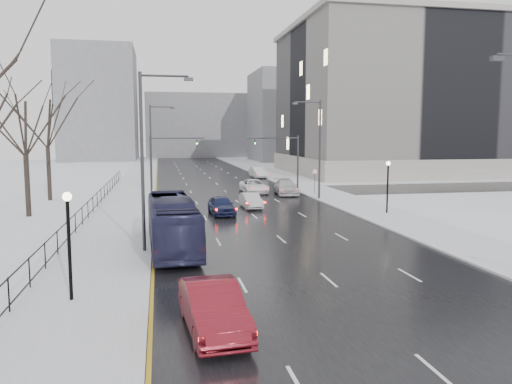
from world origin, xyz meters
TOP-DOWN VIEW (x-y plane):
  - road at (0.00, 60.00)m, footprint 16.00×150.00m
  - cross_road at (0.00, 48.00)m, footprint 130.00×10.00m
  - sidewalk_left at (-10.50, 60.00)m, footprint 5.00×150.00m
  - sidewalk_right at (10.50, 60.00)m, footprint 5.00×150.00m
  - park_strip at (-20.00, 60.00)m, footprint 14.00×150.00m
  - tree_park_d at (-17.80, 34.00)m, footprint 8.75×8.75m
  - tree_park_e at (-18.20, 44.00)m, footprint 9.45×9.45m
  - iron_fence at (-13.00, 30.00)m, footprint 0.06×70.00m
  - streetlight_r_mid at (8.17, 40.00)m, footprint 2.95×0.25m
  - streetlight_l_near at (-8.17, 20.00)m, footprint 2.95×0.25m
  - streetlight_l_far at (-8.17, 52.00)m, footprint 2.95×0.25m
  - lamppost_l at (-11.00, 12.00)m, footprint 0.36×0.36m
  - lamppost_r_mid at (11.00, 30.00)m, footprint 0.36×0.36m
  - mast_signal_right at (7.33, 48.00)m, footprint 6.10×0.33m
  - mast_signal_left at (-7.33, 48.00)m, footprint 6.10×0.33m
  - no_uturn_sign at (9.20, 44.00)m, footprint 0.60×0.06m
  - civic_building at (35.00, 72.00)m, footprint 41.00×31.00m
  - bldg_far_right at (28.00, 115.00)m, footprint 24.00×20.00m
  - bldg_far_left at (-22.00, 125.00)m, footprint 18.00×22.00m
  - bldg_far_center at (4.00, 140.00)m, footprint 30.00×18.00m
  - sedan_left_near at (-5.81, 8.07)m, footprint 2.18×5.17m
  - bus at (-6.82, 20.67)m, footprint 2.91×10.81m
  - sedan_center_near at (-2.53, 32.38)m, footprint 2.11×4.63m
  - sedan_right_near at (0.50, 35.45)m, footprint 1.66×4.21m
  - sedan_right_cross at (2.90, 46.56)m, footprint 2.79×5.66m
  - sedan_right_far at (6.13, 44.70)m, footprint 2.65×5.68m
  - sedan_right_distant at (7.20, 65.78)m, footprint 2.08×5.10m

SIDE VIEW (x-z plane):
  - tree_park_d at x=-17.80m, z-range -6.25..6.25m
  - tree_park_e at x=-18.20m, z-range -6.75..6.75m
  - road at x=0.00m, z-range 0.00..0.04m
  - cross_road at x=0.00m, z-range 0.00..0.04m
  - park_strip at x=-20.00m, z-range 0.00..0.12m
  - sidewalk_left at x=-10.50m, z-range 0.00..0.16m
  - sidewalk_right at x=10.50m, z-range 0.00..0.16m
  - sedan_right_near at x=0.50m, z-range 0.04..1.41m
  - sedan_center_near at x=-2.53m, z-range 0.04..1.58m
  - sedan_right_cross at x=2.90m, z-range 0.04..1.59m
  - sedan_right_far at x=6.13m, z-range 0.04..1.65m
  - sedan_right_distant at x=7.20m, z-range 0.04..1.68m
  - sedan_left_near at x=-5.81m, z-range 0.04..1.70m
  - iron_fence at x=-13.00m, z-range 0.26..1.56m
  - bus at x=-6.82m, z-range 0.04..3.03m
  - no_uturn_sign at x=9.20m, z-range 0.95..3.65m
  - lamppost_l at x=-11.00m, z-range 0.80..5.08m
  - lamppost_r_mid at x=11.00m, z-range 0.80..5.08m
  - mast_signal_right at x=7.33m, z-range 0.86..7.36m
  - mast_signal_left at x=-7.33m, z-range 0.86..7.36m
  - streetlight_r_mid at x=8.17m, z-range 0.62..10.62m
  - streetlight_l_near at x=-8.17m, z-range 0.62..10.62m
  - streetlight_l_far at x=-8.17m, z-range 0.62..10.62m
  - bldg_far_center at x=4.00m, z-range 0.00..18.00m
  - bldg_far_right at x=28.00m, z-range 0.00..22.00m
  - civic_building at x=35.00m, z-range -1.19..23.61m
  - bldg_far_left at x=-22.00m, z-range 0.00..28.00m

